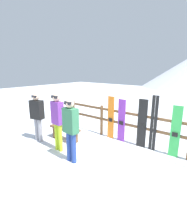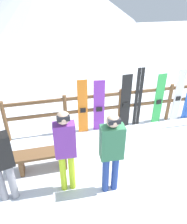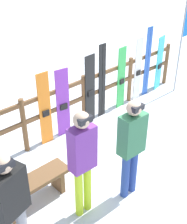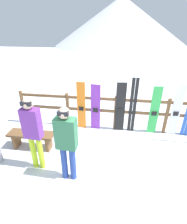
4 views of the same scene
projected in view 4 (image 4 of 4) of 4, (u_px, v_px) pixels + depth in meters
The scene contains 12 objects.
ground_plane at pixel (112, 171), 3.98m from camera, with size 40.00×40.00×0.00m, color white.
mountain_backdrop at pixel (121, 21), 23.49m from camera, with size 18.00×18.00×6.00m.
fence at pixel (116, 110), 5.24m from camera, with size 6.05×0.10×1.12m.
bench at pixel (32, 137), 4.56m from camera, with size 1.20×0.36×0.47m.
person_plaid_green at pixel (66, 140), 3.37m from camera, with size 0.42×0.24×1.70m.
person_purple at pixel (33, 129), 3.62m from camera, with size 0.38×0.23×1.74m.
snowboard_orange at pixel (81, 106), 5.28m from camera, with size 0.26×0.06×1.51m.
snowboard_purple at pixel (95, 108), 5.24m from camera, with size 0.29×0.08×1.45m.
snowboard_black_stripe at pixel (120, 108), 5.13m from camera, with size 0.29×0.07×1.54m.
ski_pair_black at pixel (133, 106), 5.05m from camera, with size 0.20×0.02×1.69m.
snowboard_green at pixel (154, 111), 5.03m from camera, with size 0.26×0.07×1.48m.
snowboard_white at pixel (176, 111), 4.93m from camera, with size 0.25×0.06×1.56m.
Camera 4 is at (-0.02, -2.94, 3.03)m, focal length 28.00 mm.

